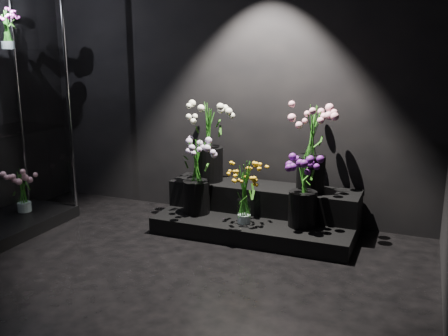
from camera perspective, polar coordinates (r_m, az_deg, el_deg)
The scene contains 11 objects.
floor at distance 3.49m, azimuth -12.21°, elevation -14.72°, with size 4.00×4.00×0.00m, color black.
wall_back at distance 4.86m, azimuth 0.48°, elevation 10.81°, with size 4.00×4.00×0.00m, color black.
display_riser at distance 4.61m, azimuth 4.05°, elevation -5.09°, with size 1.77×0.79×0.39m.
display_case at distance 4.80m, azimuth -24.15°, elevation 7.03°, with size 0.65×1.08×2.37m.
bouquet_orange_bells at distance 4.29m, azimuth 2.34°, elevation -2.76°, with size 0.29×0.29×0.54m.
bouquet_lilac at distance 4.54m, azimuth -3.20°, elevation -0.42°, with size 0.44×0.44×0.68m.
bouquet_purple at distance 4.26m, azimuth 9.06°, elevation -2.30°, with size 0.37×0.37×0.61m.
bouquet_cream_roses at distance 4.71m, azimuth -1.79°, elevation 3.58°, with size 0.41×0.41×0.74m.
bouquet_pink_roses at distance 4.41m, azimuth 10.03°, elevation 2.87°, with size 0.49×0.49×0.76m.
bouquet_case_magenta at distance 4.90m, azimuth -23.64°, elevation 14.53°, with size 0.30×0.30×0.36m.
bouquet_case_base_pink at distance 5.10m, azimuth -22.03°, elevation -2.13°, with size 0.33×0.33×0.43m.
Camera 1 is at (1.79, -2.51, 1.64)m, focal length 40.00 mm.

